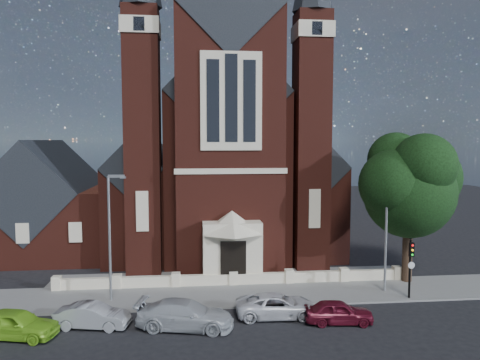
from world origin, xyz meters
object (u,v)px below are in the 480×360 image
object	(u,v)px
parish_hall	(46,209)
traffic_signal	(411,260)
street_tree	(413,187)
car_white_suv	(277,306)
street_lamp_left	(111,230)
car_dark_red	(338,312)
car_silver_a	(92,316)
car_silver_b	(185,315)
church	(219,160)
car_lime_van	(15,324)
street_lamp_right	(388,225)

from	to	relation	value
parish_hall	traffic_signal	xyz separation A→B (m)	(27.00, -15.57, -1.43)
street_tree	car_white_suv	world-z (taller)	street_tree
street_lamp_left	car_dark_red	xyz separation A→B (m)	(13.17, -4.83, -3.95)
car_silver_a	car_dark_red	world-z (taller)	car_silver_a
car_silver_b	car_white_suv	bearing A→B (deg)	-65.72
street_tree	car_silver_b	bearing A→B (deg)	-158.02
church	car_silver_a	size ratio (longest dim) A/B	8.66
church	car_lime_van	world-z (taller)	church
street_tree	street_lamp_left	distance (m)	20.71
street_tree	traffic_signal	distance (m)	5.70
street_lamp_left	street_lamp_right	size ratio (longest dim) A/B	1.00
parish_hall	car_silver_a	size ratio (longest dim) A/B	3.03
parish_hall	car_dark_red	xyz separation A→B (m)	(21.26, -18.83, -3.36)
parish_hall	car_silver_b	size ratio (longest dim) A/B	2.30
street_lamp_left	car_white_suv	distance (m)	11.26
street_lamp_right	car_silver_a	world-z (taller)	street_lamp_right
street_lamp_left	car_lime_van	world-z (taller)	street_lamp_left
parish_hall	car_silver_a	xyz separation A→B (m)	(7.70, -18.06, -3.35)
car_silver_b	car_silver_a	bearing A→B (deg)	94.95
church	car_silver_a	bearing A→B (deg)	-109.85
parish_hall	car_silver_b	xyz separation A→B (m)	(12.74, -18.69, -3.24)
car_white_suv	car_dark_red	world-z (taller)	car_white_suv
street_lamp_left	church	bearing A→B (deg)	67.34
traffic_signal	church	bearing A→B (deg)	118.20
car_lime_van	car_white_suv	distance (m)	14.09
street_lamp_right	street_lamp_left	bearing A→B (deg)	180.00
street_tree	church	bearing A→B (deg)	126.17
street_lamp_left	street_tree	bearing A→B (deg)	4.76
car_dark_red	church	bearing A→B (deg)	18.63
car_silver_b	car_dark_red	distance (m)	8.52
traffic_signal	car_dark_red	distance (m)	6.87
street_lamp_right	car_white_suv	bearing A→B (deg)	-156.24
church	car_silver_b	distance (m)	24.98
parish_hall	street_lamp_left	bearing A→B (deg)	-59.98
parish_hall	car_white_suv	bearing A→B (deg)	-44.23
church	car_silver_a	distance (m)	25.58
parish_hall	street_lamp_right	distance (m)	29.62
car_white_suv	car_lime_van	bearing A→B (deg)	98.07
car_white_suv	car_dark_red	distance (m)	3.48
church	car_silver_b	size ratio (longest dim) A/B	6.59
parish_hall	traffic_signal	size ratio (longest dim) A/B	3.05
traffic_signal	car_silver_a	xyz separation A→B (m)	(-19.30, -2.48, -1.92)
church	car_lime_van	size ratio (longest dim) A/B	7.95
street_lamp_left	car_silver_a	xyz separation A→B (m)	(-0.39, -4.06, -3.93)
street_lamp_left	parish_hall	bearing A→B (deg)	120.02
church	car_dark_red	world-z (taller)	church
traffic_signal	car_lime_van	distance (m)	23.32
church	car_dark_red	distance (m)	25.48
street_tree	car_lime_van	world-z (taller)	street_tree
traffic_signal	car_white_suv	world-z (taller)	traffic_signal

